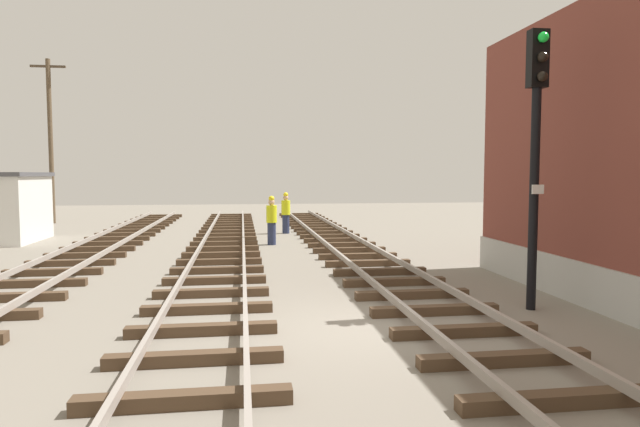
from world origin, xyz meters
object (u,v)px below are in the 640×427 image
Objects in this scene: utility_pole_far at (50,138)px; track_worker_distant at (286,213)px; signal_mast at (536,136)px; control_hut at (0,207)px; track_worker_foreground at (272,220)px.

utility_pole_far is 14.49m from track_worker_distant.
utility_pole_far reaches higher than signal_mast.
utility_pole_far is (-0.74, 8.39, 3.23)m from control_hut.
control_hut is at bearing -172.60° from track_worker_distant.
utility_pole_far is at bearing 95.04° from control_hut.
track_worker_foreground and track_worker_distant have the same top height.
signal_mast is at bearing -75.76° from track_worker_distant.
utility_pole_far is 16.09m from track_worker_foreground.
utility_pole_far is (-15.91, 21.51, 1.20)m from signal_mast.
utility_pole_far reaches higher than track_worker_foreground.
signal_mast is 20.16m from control_hut.
track_worker_distant is (0.85, 3.89, 0.00)m from track_worker_foreground.
signal_mast reaches higher than control_hut.
utility_pole_far is at bearing 150.50° from track_worker_distant.
track_worker_distant is (11.46, 1.49, -0.46)m from control_hut.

